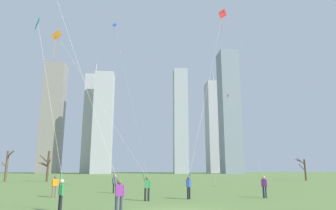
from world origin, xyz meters
name	(u,v)px	position (x,y,z in m)	size (l,w,h in m)	color
kite_flyer_midfield_center_red	(197,145)	(2.41, 7.62, 4.00)	(5.61, 6.74, 18.98)	black
kite_flyer_far_back_yellow	(89,103)	(-4.54, -0.76, 5.35)	(7.56, 1.03, 19.58)	#33384C
kite_flyer_foreground_right_teal	(56,156)	(-6.53, 1.24, 2.84)	(3.89, 4.49, 12.84)	black
kite_flyer_midfield_left_orange	(131,160)	(-2.62, 5.74, 2.73)	(8.03, 1.54, 12.97)	black
bystander_watching_nearby	(115,183)	(-4.28, 12.53, 0.90)	(0.51, 0.22, 1.62)	black
bystander_far_off_by_trees	(55,185)	(-8.56, 8.81, 0.90)	(0.49, 0.29, 1.62)	#726656
bystander_strolling_midfield	(264,186)	(7.41, 6.96, 0.90)	(0.35, 0.45, 1.62)	#33384C
distant_kite_high_overhead_pink	(232,106)	(13.38, 32.91, 12.73)	(3.38, 7.09, 15.19)	pink
distant_kite_drifting_left_blue	(120,50)	(-5.09, 21.68, 17.62)	(5.48, 0.52, 21.50)	blue
distant_kite_low_near_trees_green	(247,13)	(11.51, 18.66, 22.13)	(5.25, 4.40, 25.72)	green
bare_tree_left_of_center	(47,165)	(-18.45, 38.98, 2.80)	(2.64, 2.24, 5.27)	#4C3828
bare_tree_leftmost	(7,165)	(-25.43, 39.30, 2.82)	(2.06, 2.29, 5.34)	brown
bare_tree_right_of_center	(304,168)	(29.46, 40.57, 2.35)	(2.51, 2.56, 4.26)	#4C3828
skyline_slender_spire	(93,123)	(-27.95, 139.60, 25.39)	(8.41, 11.76, 58.14)	#B2B2B7
skyline_squat_block	(103,122)	(-20.84, 125.22, 24.07)	(8.89, 7.76, 48.13)	#B2B2B7
skyline_mid_tower_right	(214,127)	(38.24, 147.27, 25.60)	(8.15, 11.30, 57.32)	#B2B2B7
skyline_mid_tower_left	(229,111)	(41.27, 126.76, 30.84)	(9.21, 10.16, 61.69)	gray
skyline_short_annex	(181,120)	(16.89, 130.18, 26.31)	(6.96, 6.96, 52.62)	#9EA3AD
skyline_tall_tower	(53,117)	(-49.68, 143.42, 29.25)	(10.26, 9.51, 58.50)	gray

